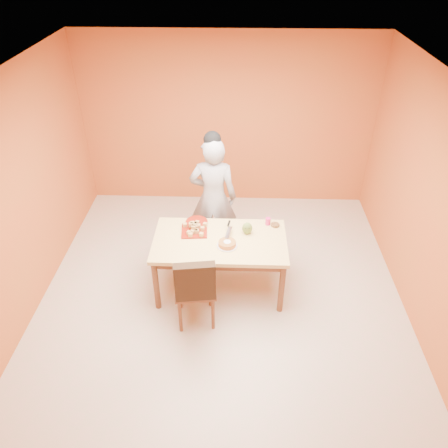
{
  "coord_description": "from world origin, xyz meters",
  "views": [
    {
      "loc": [
        0.17,
        -3.89,
        3.9
      ],
      "look_at": [
        0.02,
        0.3,
        0.98
      ],
      "focal_mm": 35.0,
      "sensor_mm": 36.0,
      "label": 1
    }
  ],
  "objects_px": {
    "egg_ornament": "(247,228)",
    "checker_tin": "(275,225)",
    "dining_chair": "(195,286)",
    "pastry_platter": "(194,231)",
    "red_dinner_plate": "(197,222)",
    "person": "(213,198)",
    "magenta_glass": "(268,221)",
    "sponge_cake": "(227,244)",
    "dining_table": "(220,246)"
  },
  "relations": [
    {
      "from": "sponge_cake",
      "to": "checker_tin",
      "type": "bearing_deg",
      "value": 36.1
    },
    {
      "from": "person",
      "to": "checker_tin",
      "type": "relative_size",
      "value": 16.77
    },
    {
      "from": "dining_chair",
      "to": "dining_table",
      "type": "bearing_deg",
      "value": 57.53
    },
    {
      "from": "dining_table",
      "to": "checker_tin",
      "type": "height_order",
      "value": "checker_tin"
    },
    {
      "from": "pastry_platter",
      "to": "red_dinner_plate",
      "type": "height_order",
      "value": "pastry_platter"
    },
    {
      "from": "dining_table",
      "to": "pastry_platter",
      "type": "distance_m",
      "value": 0.37
    },
    {
      "from": "dining_chair",
      "to": "checker_tin",
      "type": "height_order",
      "value": "dining_chair"
    },
    {
      "from": "egg_ornament",
      "to": "checker_tin",
      "type": "bearing_deg",
      "value": 35.88
    },
    {
      "from": "sponge_cake",
      "to": "egg_ornament",
      "type": "distance_m",
      "value": 0.35
    },
    {
      "from": "checker_tin",
      "to": "dining_chair",
      "type": "bearing_deg",
      "value": -136.98
    },
    {
      "from": "dining_table",
      "to": "red_dinner_plate",
      "type": "xyz_separation_m",
      "value": [
        -0.31,
        0.35,
        0.1
      ]
    },
    {
      "from": "red_dinner_plate",
      "to": "egg_ornament",
      "type": "bearing_deg",
      "value": -18.37
    },
    {
      "from": "dining_table",
      "to": "checker_tin",
      "type": "distance_m",
      "value": 0.75
    },
    {
      "from": "pastry_platter",
      "to": "egg_ornament",
      "type": "height_order",
      "value": "egg_ornament"
    },
    {
      "from": "sponge_cake",
      "to": "egg_ornament",
      "type": "relative_size",
      "value": 1.33
    },
    {
      "from": "pastry_platter",
      "to": "egg_ornament",
      "type": "xyz_separation_m",
      "value": [
        0.65,
        -0.02,
        0.07
      ]
    },
    {
      "from": "egg_ornament",
      "to": "magenta_glass",
      "type": "height_order",
      "value": "egg_ornament"
    },
    {
      "from": "pastry_platter",
      "to": "egg_ornament",
      "type": "distance_m",
      "value": 0.65
    },
    {
      "from": "checker_tin",
      "to": "pastry_platter",
      "type": "bearing_deg",
      "value": -171.45
    },
    {
      "from": "dining_table",
      "to": "red_dinner_plate",
      "type": "distance_m",
      "value": 0.48
    },
    {
      "from": "dining_table",
      "to": "magenta_glass",
      "type": "xyz_separation_m",
      "value": [
        0.59,
        0.34,
        0.14
      ]
    },
    {
      "from": "red_dinner_plate",
      "to": "magenta_glass",
      "type": "height_order",
      "value": "magenta_glass"
    },
    {
      "from": "pastry_platter",
      "to": "magenta_glass",
      "type": "bearing_deg",
      "value": 11.44
    },
    {
      "from": "pastry_platter",
      "to": "checker_tin",
      "type": "xyz_separation_m",
      "value": [
        1.0,
        0.15,
        0.01
      ]
    },
    {
      "from": "sponge_cake",
      "to": "egg_ornament",
      "type": "bearing_deg",
      "value": 47.74
    },
    {
      "from": "egg_ornament",
      "to": "person",
      "type": "bearing_deg",
      "value": 134.66
    },
    {
      "from": "magenta_glass",
      "to": "sponge_cake",
      "type": "bearing_deg",
      "value": -137.09
    },
    {
      "from": "magenta_glass",
      "to": "pastry_platter",
      "type": "bearing_deg",
      "value": -168.56
    },
    {
      "from": "dining_chair",
      "to": "pastry_platter",
      "type": "bearing_deg",
      "value": 86.91
    },
    {
      "from": "checker_tin",
      "to": "person",
      "type": "bearing_deg",
      "value": 148.98
    },
    {
      "from": "magenta_glass",
      "to": "dining_table",
      "type": "bearing_deg",
      "value": -149.83
    },
    {
      "from": "red_dinner_plate",
      "to": "dining_chair",
      "type": "bearing_deg",
      "value": -86.98
    },
    {
      "from": "dining_chair",
      "to": "checker_tin",
      "type": "distance_m",
      "value": 1.31
    },
    {
      "from": "egg_ornament",
      "to": "checker_tin",
      "type": "xyz_separation_m",
      "value": [
        0.35,
        0.17,
        -0.06
      ]
    },
    {
      "from": "dining_chair",
      "to": "egg_ornament",
      "type": "relative_size",
      "value": 6.45
    },
    {
      "from": "pastry_platter",
      "to": "red_dinner_plate",
      "type": "distance_m",
      "value": 0.19
    },
    {
      "from": "person",
      "to": "sponge_cake",
      "type": "relative_size",
      "value": 8.33
    },
    {
      "from": "dining_table",
      "to": "egg_ornament",
      "type": "height_order",
      "value": "egg_ornament"
    },
    {
      "from": "dining_table",
      "to": "egg_ornament",
      "type": "distance_m",
      "value": 0.39
    },
    {
      "from": "person",
      "to": "magenta_glass",
      "type": "relative_size",
      "value": 18.56
    },
    {
      "from": "person",
      "to": "red_dinner_plate",
      "type": "height_order",
      "value": "person"
    },
    {
      "from": "person",
      "to": "dining_chair",
      "type": "bearing_deg",
      "value": 86.17
    },
    {
      "from": "red_dinner_plate",
      "to": "sponge_cake",
      "type": "distance_m",
      "value": 0.62
    },
    {
      "from": "dining_chair",
      "to": "checker_tin",
      "type": "xyz_separation_m",
      "value": [
        0.94,
        0.88,
        0.25
      ]
    },
    {
      "from": "red_dinner_plate",
      "to": "sponge_cake",
      "type": "xyz_separation_m",
      "value": [
        0.4,
        -0.47,
        0.03
      ]
    },
    {
      "from": "pastry_platter",
      "to": "red_dinner_plate",
      "type": "relative_size",
      "value": 1.11
    },
    {
      "from": "person",
      "to": "red_dinner_plate",
      "type": "distance_m",
      "value": 0.49
    },
    {
      "from": "red_dinner_plate",
      "to": "sponge_cake",
      "type": "height_order",
      "value": "sponge_cake"
    },
    {
      "from": "dining_chair",
      "to": "person",
      "type": "height_order",
      "value": "person"
    },
    {
      "from": "red_dinner_plate",
      "to": "checker_tin",
      "type": "xyz_separation_m",
      "value": [
        0.99,
        -0.04,
        0.01
      ]
    }
  ]
}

